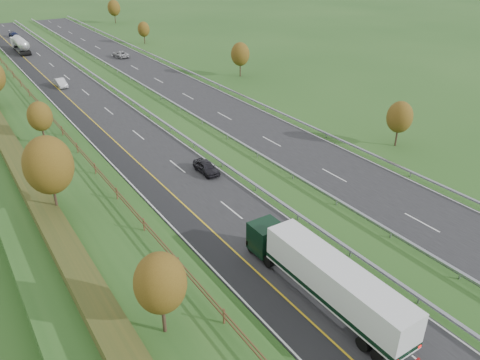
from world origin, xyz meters
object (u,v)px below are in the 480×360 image
object	(u,v)px
car_dark_near	(206,167)
car_small_far	(14,35)
car_silver_mid	(61,83)
box_lorry	(325,277)
road_tanker	(20,44)
car_oncoming	(120,54)

from	to	relation	value
car_dark_near	car_small_far	size ratio (longest dim) A/B	0.91
car_silver_mid	box_lorry	bearing A→B (deg)	-89.89
box_lorry	car_dark_near	xyz separation A→B (m)	(3.47, 23.57, -1.58)
road_tanker	car_oncoming	size ratio (longest dim) A/B	2.25
car_dark_near	road_tanker	bearing A→B (deg)	93.05
car_silver_mid	car_oncoming	size ratio (longest dim) A/B	0.88
box_lorry	car_oncoming	world-z (taller)	box_lorry
car_dark_near	car_small_far	world-z (taller)	car_dark_near
box_lorry	car_dark_near	world-z (taller)	box_lorry
road_tanker	car_silver_mid	bearing A→B (deg)	-89.91
car_silver_mid	road_tanker	bearing A→B (deg)	89.16
box_lorry	car_silver_mid	size ratio (longest dim) A/B	3.69
box_lorry	car_small_far	xyz separation A→B (m)	(0.75, 124.59, -1.63)
car_dark_near	car_silver_mid	distance (m)	45.50
road_tanker	box_lorry	bearing A→B (deg)	-89.28
car_small_far	car_oncoming	xyz separation A→B (m)	(15.63, -39.07, 0.03)
car_silver_mid	car_small_far	distance (m)	55.81
car_small_far	car_oncoming	world-z (taller)	car_oncoming
road_tanker	car_oncoming	bearing A→B (deg)	-46.18
road_tanker	car_dark_near	xyz separation A→B (m)	(4.77, -80.37, -1.11)
car_oncoming	box_lorry	bearing A→B (deg)	75.28
car_silver_mid	car_small_far	world-z (taller)	car_silver_mid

